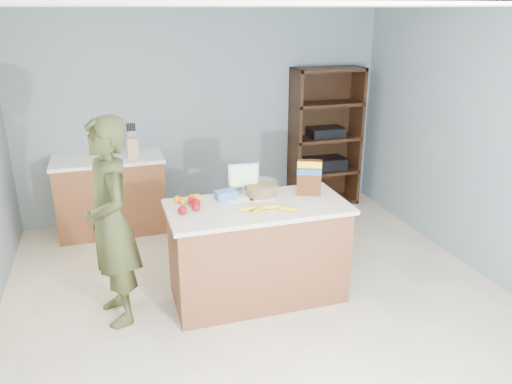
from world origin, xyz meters
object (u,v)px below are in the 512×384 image
object	(u,v)px
person	(110,223)
counter_peninsula	(258,255)
tv	(243,176)
cereal_box	(309,175)
shelving_unit	(324,140)

from	to	relation	value
person	counter_peninsula	bearing A→B (deg)	74.43
counter_peninsula	person	world-z (taller)	person
tv	cereal_box	bearing A→B (deg)	-22.18
counter_peninsula	tv	world-z (taller)	tv
counter_peninsula	cereal_box	world-z (taller)	cereal_box
tv	person	bearing A→B (deg)	-166.71
counter_peninsula	shelving_unit	bearing A→B (deg)	52.89
shelving_unit	cereal_box	world-z (taller)	shelving_unit
shelving_unit	cereal_box	bearing A→B (deg)	-118.00
counter_peninsula	shelving_unit	distance (m)	2.61
counter_peninsula	person	distance (m)	1.31
tv	cereal_box	world-z (taller)	cereal_box
shelving_unit	counter_peninsula	bearing A→B (deg)	-127.11
shelving_unit	person	distance (m)	3.42
shelving_unit	tv	xyz separation A→B (m)	(-1.58, -1.72, 0.19)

